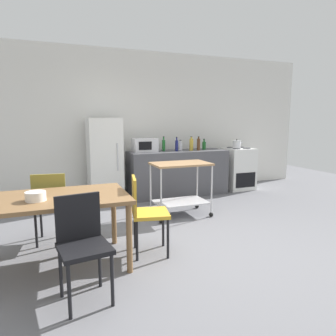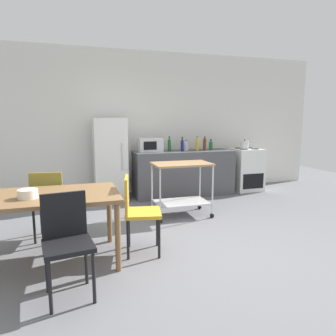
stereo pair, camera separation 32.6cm
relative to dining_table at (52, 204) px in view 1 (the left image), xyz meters
name	(u,v)px [view 1 (the left image)]	position (x,y,z in m)	size (l,w,h in m)	color
ground_plane	(194,252)	(1.50, -0.19, -0.67)	(12.00, 12.00, 0.00)	slate
back_wall	(126,123)	(1.50, 3.01, 0.78)	(8.40, 0.12, 2.90)	silver
kitchen_counter	(178,173)	(2.40, 2.41, -0.22)	(2.00, 0.64, 0.90)	#4C4C51
dining_table	(52,204)	(0.00, 0.00, 0.00)	(1.50, 0.90, 0.75)	brown
chair_mustard	(145,210)	(0.96, -0.03, -0.15)	(0.47, 0.47, 0.89)	gold
chair_olive	(51,203)	(-0.02, 0.67, -0.15)	(0.45, 0.45, 0.89)	olive
chair_black	(82,240)	(0.22, -0.68, -0.15)	(0.45, 0.45, 0.89)	black
stove_oven	(238,168)	(3.85, 2.43, -0.22)	(0.60, 0.61, 0.92)	white
refrigerator	(105,160)	(0.95, 2.51, 0.10)	(0.60, 0.63, 1.55)	white
kitchen_cart	(181,180)	(1.90, 1.12, -0.10)	(0.91, 0.57, 0.85)	#A37A51
microwave	(145,145)	(1.73, 2.49, 0.36)	(0.46, 0.35, 0.26)	silver
bottle_soda	(164,145)	(2.13, 2.50, 0.35)	(0.06, 0.06, 0.29)	#1E6628
bottle_wine	(177,145)	(2.35, 2.35, 0.35)	(0.06, 0.06, 0.28)	navy
bottle_hot_sauce	(180,146)	(2.48, 2.46, 0.31)	(0.08, 0.08, 0.21)	silver
bottle_soy_sauce	(191,144)	(2.68, 2.37, 0.35)	(0.08, 0.08, 0.28)	gold
bottle_vinegar	(199,144)	(2.82, 2.32, 0.35)	(0.06, 0.06, 0.29)	#4C2D19
bottle_olive_oil	(204,145)	(3.02, 2.46, 0.32)	(0.08, 0.08, 0.22)	#1E6628
fruit_bowl	(36,196)	(-0.15, -0.11, 0.12)	(0.19, 0.19, 0.09)	white
kettle	(237,144)	(3.73, 2.33, 0.33)	(0.24, 0.17, 0.19)	silver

